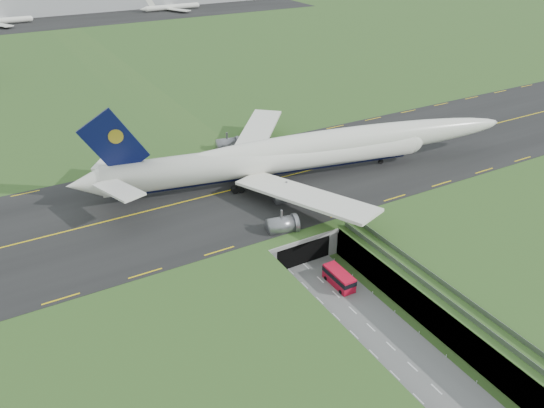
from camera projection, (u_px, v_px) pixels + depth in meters
ground at (326, 286)px, 98.27m from camera, size 900.00×900.00×0.00m
airfield_deck at (327, 273)px, 96.82m from camera, size 800.00×800.00×6.00m
trench_road at (351, 309)px, 92.51m from camera, size 12.00×75.00×0.20m
taxiway at (245, 187)px, 120.46m from camera, size 800.00×44.00×0.18m
tunnel_portal at (281, 230)px, 109.38m from camera, size 17.00×22.30×6.00m
guideway at (451, 303)px, 85.88m from camera, size 3.00×53.00×7.05m
jumbo_jet at (300, 153)px, 122.47m from camera, size 105.54×65.04×21.92m
shuttle_tram at (339, 278)px, 97.79m from camera, size 2.80×7.18×2.94m
cargo_terminal at (44, 0)px, 319.51m from camera, size 320.00×67.00×15.60m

